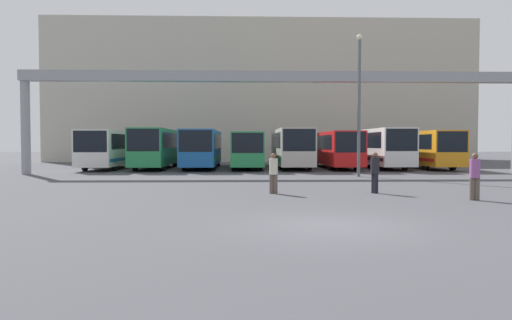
{
  "coord_description": "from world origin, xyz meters",
  "views": [
    {
      "loc": [
        -2.25,
        -11.46,
        2.1
      ],
      "look_at": [
        -1.26,
        21.32,
        0.9
      ],
      "focal_mm": 32.0,
      "sensor_mm": 36.0,
      "label": 1
    }
  ],
  "objects_px": {
    "bus_slot_5": "(335,147)",
    "lamp_post": "(359,100)",
    "bus_slot_7": "(425,147)",
    "pedestrian_mid_right": "(475,175)",
    "bus_slot_1": "(156,146)",
    "pedestrian_far_center": "(274,172)",
    "bus_slot_4": "(291,146)",
    "bus_slot_6": "(379,146)",
    "pedestrian_near_right": "(375,171)",
    "bus_slot_3": "(247,148)",
    "bus_slot_2": "(203,147)",
    "bus_slot_0": "(110,147)"
  },
  "relations": [
    {
      "from": "bus_slot_2",
      "to": "bus_slot_6",
      "type": "height_order",
      "value": "bus_slot_6"
    },
    {
      "from": "bus_slot_6",
      "to": "lamp_post",
      "type": "distance_m",
      "value": 11.11
    },
    {
      "from": "bus_slot_2",
      "to": "pedestrian_mid_right",
      "type": "bearing_deg",
      "value": -61.82
    },
    {
      "from": "bus_slot_0",
      "to": "bus_slot_5",
      "type": "height_order",
      "value": "bus_slot_0"
    },
    {
      "from": "pedestrian_far_center",
      "to": "bus_slot_0",
      "type": "bearing_deg",
      "value": 132.46
    },
    {
      "from": "bus_slot_5",
      "to": "lamp_post",
      "type": "xyz_separation_m",
      "value": [
        -0.55,
        -10.1,
        3.05
      ]
    },
    {
      "from": "bus_slot_2",
      "to": "bus_slot_7",
      "type": "xyz_separation_m",
      "value": [
        18.7,
        -0.91,
        -0.04
      ]
    },
    {
      "from": "bus_slot_1",
      "to": "pedestrian_far_center",
      "type": "distance_m",
      "value": 20.77
    },
    {
      "from": "bus_slot_2",
      "to": "pedestrian_mid_right",
      "type": "xyz_separation_m",
      "value": [
        11.92,
        -22.25,
        -0.89
      ]
    },
    {
      "from": "bus_slot_2",
      "to": "pedestrian_far_center",
      "type": "xyz_separation_m",
      "value": [
        4.66,
        -19.82,
        -0.92
      ]
    },
    {
      "from": "bus_slot_4",
      "to": "pedestrian_mid_right",
      "type": "bearing_deg",
      "value": -78.7
    },
    {
      "from": "bus_slot_5",
      "to": "bus_slot_7",
      "type": "bearing_deg",
      "value": -5.09
    },
    {
      "from": "bus_slot_1",
      "to": "pedestrian_far_center",
      "type": "relative_size",
      "value": 6.09
    },
    {
      "from": "bus_slot_3",
      "to": "bus_slot_6",
      "type": "bearing_deg",
      "value": -0.79
    },
    {
      "from": "lamp_post",
      "to": "bus_slot_1",
      "type": "bearing_deg",
      "value": 146.6
    },
    {
      "from": "bus_slot_1",
      "to": "bus_slot_7",
      "type": "xyz_separation_m",
      "value": [
        22.43,
        -0.07,
        -0.09
      ]
    },
    {
      "from": "bus_slot_4",
      "to": "bus_slot_5",
      "type": "bearing_deg",
      "value": -3.56
    },
    {
      "from": "bus_slot_3",
      "to": "bus_slot_4",
      "type": "height_order",
      "value": "bus_slot_4"
    },
    {
      "from": "pedestrian_far_center",
      "to": "bus_slot_4",
      "type": "bearing_deg",
      "value": 91.6
    },
    {
      "from": "bus_slot_3",
      "to": "bus_slot_6",
      "type": "height_order",
      "value": "bus_slot_6"
    },
    {
      "from": "pedestrian_mid_right",
      "to": "lamp_post",
      "type": "bearing_deg",
      "value": 107.99
    },
    {
      "from": "lamp_post",
      "to": "pedestrian_far_center",
      "type": "bearing_deg",
      "value": -122.39
    },
    {
      "from": "pedestrian_far_center",
      "to": "lamp_post",
      "type": "relative_size",
      "value": 0.19
    },
    {
      "from": "bus_slot_4",
      "to": "bus_slot_6",
      "type": "distance_m",
      "value": 7.5
    },
    {
      "from": "lamp_post",
      "to": "bus_slot_5",
      "type": "bearing_deg",
      "value": 86.9
    },
    {
      "from": "bus_slot_6",
      "to": "pedestrian_far_center",
      "type": "height_order",
      "value": "bus_slot_6"
    },
    {
      "from": "pedestrian_near_right",
      "to": "pedestrian_far_center",
      "type": "xyz_separation_m",
      "value": [
        -4.27,
        -0.01,
        -0.02
      ]
    },
    {
      "from": "pedestrian_mid_right",
      "to": "pedestrian_far_center",
      "type": "xyz_separation_m",
      "value": [
        -7.26,
        2.43,
        -0.03
      ]
    },
    {
      "from": "bus_slot_5",
      "to": "lamp_post",
      "type": "height_order",
      "value": "lamp_post"
    },
    {
      "from": "bus_slot_0",
      "to": "bus_slot_1",
      "type": "relative_size",
      "value": 0.98
    },
    {
      "from": "pedestrian_far_center",
      "to": "lamp_post",
      "type": "distance_m",
      "value": 11.88
    },
    {
      "from": "bus_slot_2",
      "to": "lamp_post",
      "type": "relative_size",
      "value": 1.35
    },
    {
      "from": "bus_slot_1",
      "to": "pedestrian_far_center",
      "type": "height_order",
      "value": "bus_slot_1"
    },
    {
      "from": "bus_slot_2",
      "to": "bus_slot_3",
      "type": "relative_size",
      "value": 1.06
    },
    {
      "from": "pedestrian_near_right",
      "to": "pedestrian_far_center",
      "type": "distance_m",
      "value": 4.27
    },
    {
      "from": "pedestrian_mid_right",
      "to": "bus_slot_2",
      "type": "bearing_deg",
      "value": 130.18
    },
    {
      "from": "bus_slot_6",
      "to": "bus_slot_7",
      "type": "relative_size",
      "value": 1.08
    },
    {
      "from": "bus_slot_3",
      "to": "lamp_post",
      "type": "bearing_deg",
      "value": -55.22
    },
    {
      "from": "bus_slot_0",
      "to": "bus_slot_3",
      "type": "bearing_deg",
      "value": 3.02
    },
    {
      "from": "pedestrian_mid_right",
      "to": "pedestrian_far_center",
      "type": "distance_m",
      "value": 7.66
    },
    {
      "from": "bus_slot_1",
      "to": "bus_slot_2",
      "type": "distance_m",
      "value": 3.83
    },
    {
      "from": "bus_slot_2",
      "to": "lamp_post",
      "type": "distance_m",
      "value": 15.16
    },
    {
      "from": "pedestrian_near_right",
      "to": "bus_slot_7",
      "type": "bearing_deg",
      "value": 132.35
    },
    {
      "from": "bus_slot_1",
      "to": "pedestrian_far_center",
      "type": "xyz_separation_m",
      "value": [
        8.4,
        -18.97,
        -0.97
      ]
    },
    {
      "from": "bus_slot_5",
      "to": "bus_slot_6",
      "type": "bearing_deg",
      "value": -4.22
    },
    {
      "from": "bus_slot_7",
      "to": "pedestrian_mid_right",
      "type": "height_order",
      "value": "bus_slot_7"
    },
    {
      "from": "bus_slot_6",
      "to": "bus_slot_1",
      "type": "bearing_deg",
      "value": -179.01
    },
    {
      "from": "pedestrian_mid_right",
      "to": "pedestrian_near_right",
      "type": "bearing_deg",
      "value": 152.76
    },
    {
      "from": "bus_slot_6",
      "to": "lamp_post",
      "type": "bearing_deg",
      "value": -113.57
    },
    {
      "from": "bus_slot_7",
      "to": "pedestrian_far_center",
      "type": "relative_size",
      "value": 6.02
    }
  ]
}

